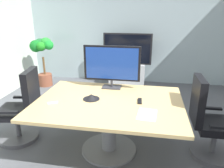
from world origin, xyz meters
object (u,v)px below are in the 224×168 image
Objects in this scene: office_chair_right at (209,125)px; remote_control at (140,101)px; conference_table at (109,113)px; wall_display_unit at (127,68)px; tv_monitor at (112,65)px; potted_plant at (43,54)px; conference_phone at (91,97)px; office_chair_left at (22,112)px.

office_chair_right is 6.41× the size of remote_control.
wall_display_unit is (-0.06, 2.84, -0.13)m from conference_table.
potted_plant is at bearing 137.35° from tv_monitor.
tv_monitor reaches higher than conference_phone.
office_chair_right is at bearing 3.04° from conference_phone.
wall_display_unit is 2.14m from potted_plant.
wall_display_unit is 5.95× the size of conference_phone.
wall_display_unit reaches higher than office_chair_right.
tv_monitor is 2.85m from potted_plant.
tv_monitor is at bearing -89.76° from wall_display_unit.
potted_plant is (-2.08, 1.92, -0.30)m from tv_monitor.
potted_plant is (-2.07, -0.40, 0.36)m from wall_display_unit.
conference_table is at bearing -6.01° from conference_phone.
tv_monitor is (1.25, 0.47, 0.65)m from office_chair_left.
potted_plant is at bearing 131.18° from conference_table.
office_chair_left reaches higher than conference_table.
conference_phone reaches higher than remote_control.
tv_monitor is 0.64× the size of wall_display_unit.
potted_plant reaches higher than conference_phone.
tv_monitor is 2.41m from wall_display_unit.
conference_table is at bearing 94.51° from office_chair_right.
conference_table is at bearing -175.71° from remote_control.
conference_phone is (1.89, -2.41, -0.02)m from potted_plant.
conference_table is 0.32m from conference_phone.
conference_phone is at bearing 179.26° from remote_control.
tv_monitor is 0.70× the size of potted_plant.
potted_plant is at bearing -170.71° from office_chair_left.
potted_plant reaches higher than remote_control.
conference_table is at bearing 78.00° from office_chair_left.
office_chair_right reaches higher than conference_table.
tv_monitor is at bearing 72.78° from office_chair_right.
office_chair_left is 1.10m from conference_phone.
conference_table is 3.25m from potted_plant.
office_chair_right is 4.16m from potted_plant.
conference_phone is (-1.54, -0.08, 0.32)m from office_chair_right.
office_chair_right is 3.05m from wall_display_unit.
office_chair_left is 1.30× the size of tv_monitor.
wall_display_unit is at bearing 96.21° from remote_control.
tv_monitor is 0.74m from remote_control.
tv_monitor is at bearing 130.77° from remote_control.
office_chair_right is 0.95m from remote_control.
remote_control is at bearing -46.09° from tv_monitor.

